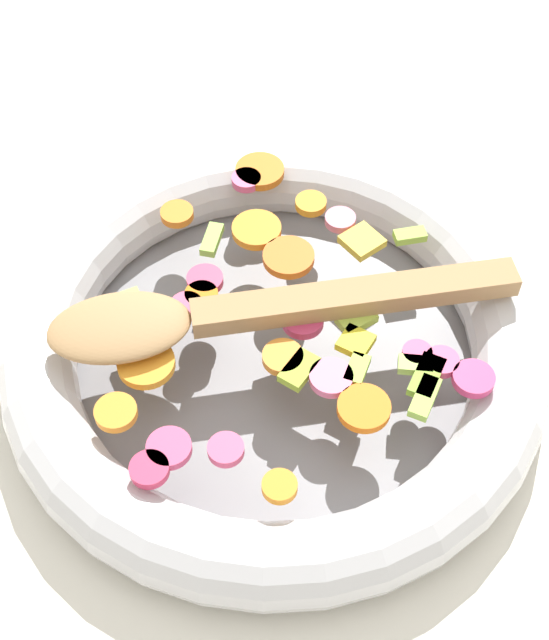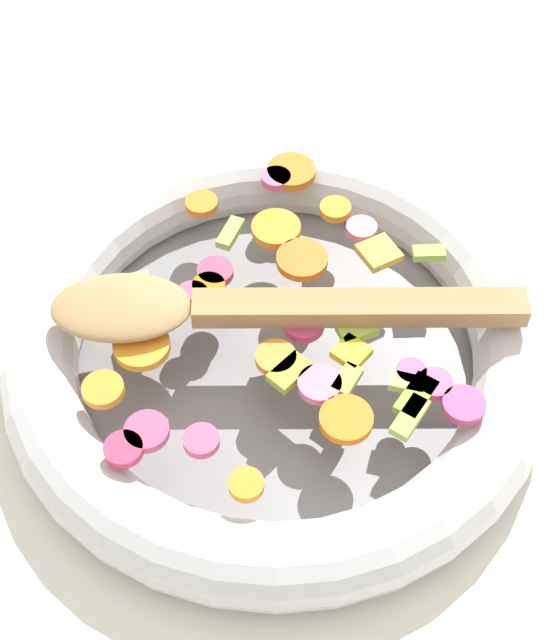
{
  "view_description": "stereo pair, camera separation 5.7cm",
  "coord_description": "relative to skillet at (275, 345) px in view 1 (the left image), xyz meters",
  "views": [
    {
      "loc": [
        -0.35,
        0.06,
        0.5
      ],
      "look_at": [
        0.0,
        0.0,
        0.05
      ],
      "focal_mm": 50.0,
      "sensor_mm": 36.0,
      "label": 1
    },
    {
      "loc": [
        -0.35,
        -0.0,
        0.5
      ],
      "look_at": [
        0.0,
        0.0,
        0.05
      ],
      "focal_mm": 50.0,
      "sensor_mm": 36.0,
      "label": 2
    }
  ],
  "objects": [
    {
      "name": "ground_plane",
      "position": [
        0.0,
        0.0,
        -0.02
      ],
      "size": [
        4.0,
        4.0,
        0.0
      ],
      "primitive_type": "plane",
      "color": "silver"
    },
    {
      "name": "skillet",
      "position": [
        0.0,
        0.0,
        0.0
      ],
      "size": [
        0.36,
        0.36,
        0.05
      ],
      "color": "slate",
      "rests_on": "ground_plane"
    },
    {
      "name": "chopped_vegetables",
      "position": [
        0.0,
        -0.0,
        0.03
      ],
      "size": [
        0.29,
        0.25,
        0.01
      ],
      "color": "orange",
      "rests_on": "skillet"
    },
    {
      "name": "wooden_spoon",
      "position": [
        -0.0,
        0.03,
        0.04
      ],
      "size": [
        0.06,
        0.3,
        0.01
      ],
      "color": "#A87F51",
      "rests_on": "chopped_vegetables"
    }
  ]
}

